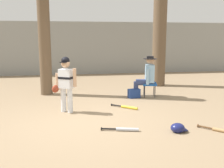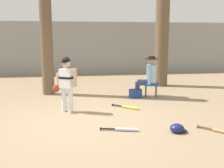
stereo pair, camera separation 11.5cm
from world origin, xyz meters
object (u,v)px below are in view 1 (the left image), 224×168
object	(u,v)px
young_ballplayer	(65,81)
seated_spectator	(146,75)
batting_helmet_navy	(178,128)
bat_aluminum_silver	(124,129)
folding_stool	(149,84)
bat_wood_tan	(221,130)
handbag_beside_stool	(134,93)
tree_behind_spectator	(160,17)
bat_yellow_trainer	(127,107)
tree_near_player	(43,9)

from	to	relation	value
young_ballplayer	seated_spectator	world-z (taller)	young_ballplayer
batting_helmet_navy	bat_aluminum_silver	bearing A→B (deg)	167.61
folding_stool	bat_wood_tan	world-z (taller)	folding_stool
seated_spectator	bat_aluminum_silver	bearing A→B (deg)	-114.50
handbag_beside_stool	bat_aluminum_silver	size ratio (longest dim) A/B	0.48
folding_stool	seated_spectator	xyz separation A→B (m)	(-0.10, 0.02, 0.28)
handbag_beside_stool	tree_behind_spectator	bearing A→B (deg)	52.82
batting_helmet_navy	bat_yellow_trainer	bearing A→B (deg)	107.96
bat_wood_tan	bat_aluminum_silver	world-z (taller)	same
young_ballplayer	batting_helmet_navy	size ratio (longest dim) A/B	4.15
tree_behind_spectator	seated_spectator	size ratio (longest dim) A/B	4.71
tree_behind_spectator	bat_aluminum_silver	world-z (taller)	tree_behind_spectator
handbag_beside_stool	bat_yellow_trainer	distance (m)	1.18
tree_near_player	tree_behind_spectator	distance (m)	4.01
tree_near_player	batting_helmet_navy	world-z (taller)	tree_near_player
young_ballplayer	tree_behind_spectator	bearing A→B (deg)	41.91
bat_aluminum_silver	bat_yellow_trainer	bearing A→B (deg)	75.22
bat_aluminum_silver	batting_helmet_navy	xyz separation A→B (m)	(0.97, -0.21, 0.04)
tree_behind_spectator	young_ballplayer	distance (m)	4.75
bat_yellow_trainer	bat_wood_tan	bearing A→B (deg)	-54.13
bat_wood_tan	bat_aluminum_silver	size ratio (longest dim) A/B	0.81
folding_stool	bat_wood_tan	bearing A→B (deg)	-82.12
bat_aluminum_silver	bat_yellow_trainer	distance (m)	1.59
young_ballplayer	bat_yellow_trainer	bearing A→B (deg)	2.95
handbag_beside_stool	seated_spectator	bearing A→B (deg)	16.50
bat_aluminum_silver	bat_yellow_trainer	world-z (taller)	same
young_ballplayer	batting_helmet_navy	xyz separation A→B (m)	(2.06, -1.67, -0.67)
tree_near_player	handbag_beside_stool	size ratio (longest dim) A/B	16.90
handbag_beside_stool	bat_yellow_trainer	xyz separation A→B (m)	(-0.45, -1.09, -0.10)
bat_aluminum_silver	folding_stool	bearing A→B (deg)	63.68
bat_wood_tan	handbag_beside_stool	bearing A→B (deg)	107.13
bat_aluminum_silver	bat_yellow_trainer	xyz separation A→B (m)	(0.41, 1.54, 0.00)
tree_behind_spectator	bat_aluminum_silver	distance (m)	5.50
seated_spectator	batting_helmet_navy	world-z (taller)	seated_spectator
folding_stool	handbag_beside_stool	distance (m)	0.55
bat_wood_tan	batting_helmet_navy	xyz separation A→B (m)	(-0.80, 0.14, 0.04)
folding_stool	batting_helmet_navy	xyz separation A→B (m)	(-0.37, -2.94, -0.29)
bat_yellow_trainer	batting_helmet_navy	distance (m)	1.84
folding_stool	tree_near_player	bearing A→B (deg)	164.89
folding_stool	bat_wood_tan	distance (m)	3.12
young_ballplayer	folding_stool	world-z (taller)	young_ballplayer
tree_near_player	bat_yellow_trainer	distance (m)	3.84
bat_aluminum_silver	batting_helmet_navy	distance (m)	1.00
batting_helmet_navy	handbag_beside_stool	bearing A→B (deg)	92.39
bat_yellow_trainer	young_ballplayer	bearing A→B (deg)	-177.05
seated_spectator	bat_aluminum_silver	size ratio (longest dim) A/B	1.70
tree_behind_spectator	bat_aluminum_silver	size ratio (longest dim) A/B	8.03
folding_stool	batting_helmet_navy	size ratio (longest dim) A/B	1.52
handbag_beside_stool	bat_yellow_trainer	bearing A→B (deg)	-112.38
young_ballplayer	bat_yellow_trainer	distance (m)	1.65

